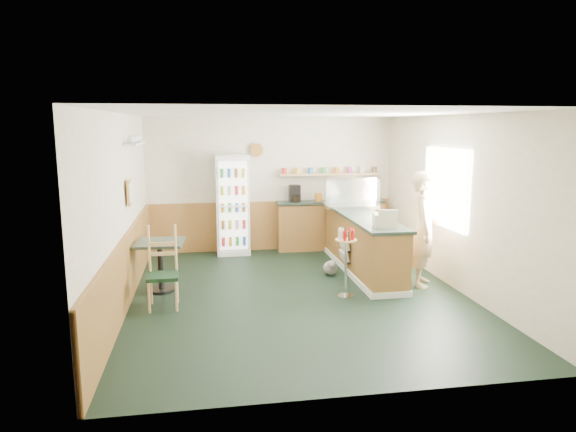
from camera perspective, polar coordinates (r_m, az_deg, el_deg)
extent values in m
plane|color=black|center=(7.87, 1.06, -8.73)|extent=(6.00, 6.00, 0.00)
cube|color=beige|center=(10.49, -1.88, 3.55)|extent=(5.00, 0.02, 2.70)
cube|color=beige|center=(7.51, -18.09, 0.49)|extent=(0.02, 6.00, 2.70)
cube|color=beige|center=(8.37, 18.26, 1.41)|extent=(0.02, 6.00, 2.70)
cube|color=white|center=(7.46, 1.13, 11.40)|extent=(5.00, 6.00, 0.02)
cube|color=#A36734|center=(10.58, -1.83, -1.05)|extent=(4.98, 0.05, 1.00)
cube|color=#A36734|center=(7.69, -17.45, -5.76)|extent=(0.05, 5.98, 1.00)
cube|color=white|center=(8.58, 17.11, 3.02)|extent=(0.06, 1.45, 1.25)
cube|color=#BD9147|center=(7.97, -17.21, 2.51)|extent=(0.03, 0.32, 0.38)
cube|color=white|center=(8.40, -16.66, 7.69)|extent=(0.18, 1.20, 0.03)
cylinder|color=#9E6827|center=(10.33, -3.52, 7.33)|extent=(0.26, 0.04, 0.26)
cube|color=#A36734|center=(9.06, 8.27, -3.19)|extent=(0.60, 2.95, 0.95)
cube|color=white|center=(9.17, 8.20, -5.78)|extent=(0.64, 2.97, 0.10)
cube|color=#28372C|center=(8.96, 8.35, -0.02)|extent=(0.68, 3.01, 0.05)
cube|color=#A36734|center=(10.65, 4.71, -1.15)|extent=(2.20, 0.38, 0.95)
cube|color=#28372C|center=(10.56, 4.75, 1.56)|extent=(2.24, 0.42, 0.05)
cube|color=tan|center=(10.57, 4.69, 4.66)|extent=(2.10, 0.22, 0.04)
cube|color=black|center=(10.38, 0.74, 2.54)|extent=(0.22, 0.18, 0.34)
cylinder|color=#B2664C|center=(10.37, -0.42, 5.04)|extent=(0.10, 0.10, 0.12)
cylinder|color=#B2664C|center=(10.42, 1.06, 5.06)|extent=(0.10, 0.10, 0.12)
cylinder|color=#B2664C|center=(10.47, 2.52, 5.07)|extent=(0.10, 0.10, 0.12)
cylinder|color=#B2664C|center=(10.53, 3.98, 5.09)|extent=(0.10, 0.10, 0.12)
cylinder|color=#B2664C|center=(10.60, 5.41, 5.10)|extent=(0.10, 0.10, 0.12)
cylinder|color=#B2664C|center=(10.67, 6.83, 5.10)|extent=(0.10, 0.10, 0.12)
cylinder|color=#B2664C|center=(10.75, 8.22, 5.11)|extent=(0.10, 0.10, 0.12)
cylinder|color=#B2664C|center=(10.83, 9.60, 5.11)|extent=(0.10, 0.10, 0.12)
cube|color=white|center=(10.24, -6.19, 1.28)|extent=(0.65, 0.46, 1.97)
cube|color=white|center=(10.01, -6.11, 1.14)|extent=(0.55, 0.02, 1.74)
cube|color=silver|center=(9.94, -6.09, 1.08)|extent=(0.59, 0.02, 1.80)
cube|color=silver|center=(9.66, 7.02, 1.08)|extent=(0.96, 0.50, 0.07)
cube|color=silver|center=(9.62, 7.05, 2.69)|extent=(0.94, 0.48, 0.48)
cube|color=beige|center=(7.95, 10.70, -0.47)|extent=(0.40, 0.41, 0.19)
imported|color=tan|center=(8.37, 14.82, -1.42)|extent=(0.65, 0.74, 1.83)
cylinder|color=silver|center=(7.84, 6.36, -8.79)|extent=(0.25, 0.25, 0.02)
cylinder|color=silver|center=(7.72, 6.42, -5.78)|extent=(0.04, 0.04, 0.85)
cylinder|color=tan|center=(7.61, 6.48, -2.68)|extent=(0.33, 0.33, 0.02)
cylinder|color=red|center=(7.62, 7.22, -2.03)|extent=(0.05, 0.05, 0.15)
cylinder|color=red|center=(7.68, 6.91, -1.94)|extent=(0.05, 0.05, 0.15)
cylinder|color=red|center=(7.69, 6.41, -1.91)|extent=(0.05, 0.05, 0.15)
cylinder|color=red|center=(7.66, 5.95, -1.95)|extent=(0.05, 0.05, 0.15)
cylinder|color=red|center=(7.60, 5.74, -2.04)|extent=(0.05, 0.05, 0.15)
cylinder|color=red|center=(7.54, 5.89, -2.15)|extent=(0.05, 0.05, 0.15)
cylinder|color=red|center=(7.50, 6.32, -2.21)|extent=(0.05, 0.05, 0.15)
cylinder|color=red|center=(7.51, 6.84, -2.21)|extent=(0.05, 0.05, 0.15)
cylinder|color=red|center=(7.56, 7.19, -2.14)|extent=(0.05, 0.05, 0.15)
cube|color=black|center=(8.92, 6.36, -4.86)|extent=(0.05, 0.47, 0.03)
cube|color=silver|center=(8.90, 6.24, -4.43)|extent=(0.09, 0.43, 0.16)
cube|color=black|center=(8.87, 6.38, -3.64)|extent=(0.05, 0.47, 0.03)
cube|color=silver|center=(8.85, 6.26, -3.21)|extent=(0.09, 0.43, 0.16)
cube|color=black|center=(8.83, 6.40, -2.42)|extent=(0.05, 0.47, 0.03)
cube|color=silver|center=(8.81, 6.29, -1.98)|extent=(0.09, 0.43, 0.16)
cylinder|color=black|center=(8.27, -13.87, -7.96)|extent=(0.41, 0.41, 0.04)
cylinder|color=black|center=(8.16, -13.98, -5.49)|extent=(0.08, 0.08, 0.72)
cube|color=#28372C|center=(8.07, -14.09, -2.90)|extent=(0.77, 0.77, 0.04)
cube|color=black|center=(7.41, -13.74, -6.52)|extent=(0.44, 0.44, 0.05)
cylinder|color=tan|center=(7.32, -15.21, -8.71)|extent=(0.04, 0.04, 0.45)
cylinder|color=tan|center=(7.29, -12.32, -8.66)|extent=(0.04, 0.04, 0.45)
cylinder|color=tan|center=(7.66, -14.94, -7.84)|extent=(0.04, 0.04, 0.45)
cylinder|color=tan|center=(7.64, -12.18, -7.79)|extent=(0.04, 0.04, 0.45)
cube|color=tan|center=(7.50, -13.74, -3.57)|extent=(0.39, 0.05, 0.69)
sphere|color=gray|center=(8.87, 4.70, -5.78)|extent=(0.24, 0.24, 0.24)
sphere|color=gray|center=(8.73, 4.90, -5.37)|extent=(0.14, 0.14, 0.14)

